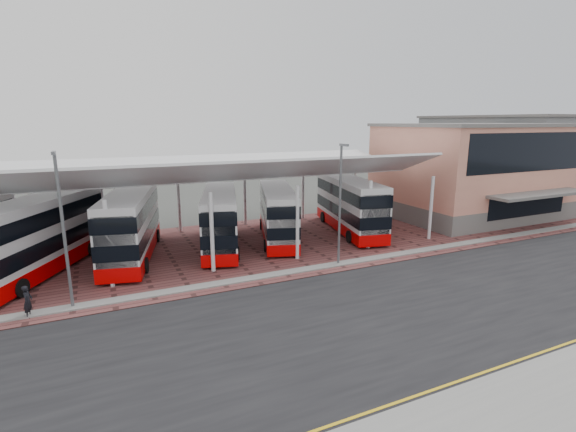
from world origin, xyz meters
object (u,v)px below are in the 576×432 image
bus_4 (277,214)px  bus_5 (350,205)px  pedestrian (28,301)px  bus_1 (37,237)px  bus_3 (220,220)px  terminal (477,170)px  bus_2 (131,225)px

bus_4 → bus_5: (6.74, -0.18, 0.20)m
bus_4 → pedestrian: (-16.58, -7.55, -1.28)m
bus_1 → bus_3: 11.92m
terminal → bus_2: (-33.38, -0.23, -2.30)m
bus_5 → terminal: bearing=14.6°
pedestrian → bus_1: bearing=15.4°
bus_5 → pedestrian: (-23.32, -7.38, -1.47)m
pedestrian → terminal: bearing=-63.9°
terminal → bus_1: terminal is taller
bus_1 → bus_3: bus_1 is taller
bus_2 → bus_5: (17.82, -0.32, -0.02)m
bus_2 → bus_5: size_ratio=1.01×
bus_1 → bus_4: 16.69m
bus_2 → bus_3: bearing=11.2°
bus_1 → bus_2: bearing=38.0°
bus_3 → pedestrian: 14.01m
bus_5 → bus_2: bearing=-168.4°
bus_1 → bus_2: bus_1 is taller
terminal → bus_2: 33.46m
bus_5 → pedestrian: bearing=-149.8°
terminal → bus_5: (-15.56, -0.55, -2.32)m
bus_3 → terminal: bearing=17.7°
bus_2 → bus_5: bus_2 is taller
bus_3 → bus_5: bus_5 is taller
pedestrian → bus_5: bearing=-57.8°
bus_1 → bus_4: size_ratio=1.10×
bus_1 → pedestrian: size_ratio=7.05×
terminal → bus_5: size_ratio=1.61×
terminal → pedestrian: bearing=-168.5°
bus_3 → pedestrian: size_ratio=6.58×
bus_3 → pedestrian: (-11.80, -7.44, -1.32)m
bus_1 → bus_5: bus_1 is taller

